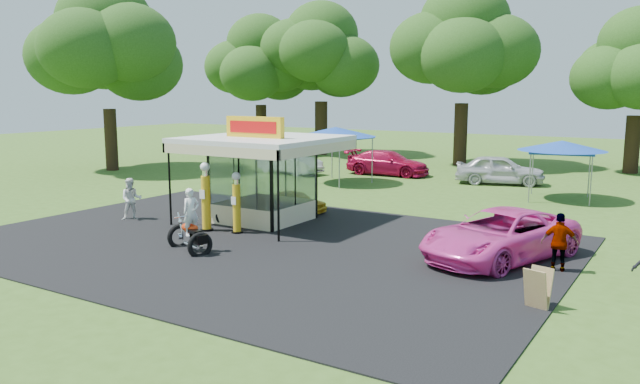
{
  "coord_description": "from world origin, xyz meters",
  "views": [
    {
      "loc": [
        12.77,
        -14.48,
        5.14
      ],
      "look_at": [
        1.25,
        4.0,
        1.6
      ],
      "focal_mm": 35.0,
      "sensor_mm": 36.0,
      "label": 1
    }
  ],
  "objects_px": {
    "bg_car_b": "(388,163)",
    "motorcycle": "(191,226)",
    "gas_pump_right": "(237,204)",
    "bg_car_a": "(290,162)",
    "tent_east": "(562,146)",
    "spectator_west": "(131,199)",
    "tent_west": "(336,132)",
    "gas_pump_left": "(206,199)",
    "pink_sedan": "(500,235)",
    "spectator_east_b": "(560,243)",
    "kiosk_car": "(295,201)",
    "gas_station_kiosk": "(263,177)",
    "a_frame_sign": "(538,289)",
    "bg_car_c": "(500,170)"
  },
  "relations": [
    {
      "from": "kiosk_car",
      "to": "spectator_west",
      "type": "bearing_deg",
      "value": 135.82
    },
    {
      "from": "gas_pump_right",
      "to": "gas_station_kiosk",
      "type": "bearing_deg",
      "value": 102.21
    },
    {
      "from": "bg_car_b",
      "to": "motorcycle",
      "type": "bearing_deg",
      "value": -174.32
    },
    {
      "from": "gas_pump_left",
      "to": "spectator_west",
      "type": "distance_m",
      "value": 3.98
    },
    {
      "from": "bg_car_c",
      "to": "gas_pump_right",
      "type": "bearing_deg",
      "value": 149.02
    },
    {
      "from": "bg_car_a",
      "to": "tent_east",
      "type": "bearing_deg",
      "value": -84.52
    },
    {
      "from": "gas_station_kiosk",
      "to": "a_frame_sign",
      "type": "xyz_separation_m",
      "value": [
        11.64,
        -4.68,
        -1.28
      ]
    },
    {
      "from": "kiosk_car",
      "to": "bg_car_c",
      "type": "height_order",
      "value": "bg_car_c"
    },
    {
      "from": "tent_west",
      "to": "gas_pump_right",
      "type": "bearing_deg",
      "value": -75.16
    },
    {
      "from": "pink_sedan",
      "to": "tent_east",
      "type": "bearing_deg",
      "value": 113.16
    },
    {
      "from": "gas_station_kiosk",
      "to": "bg_car_b",
      "type": "distance_m",
      "value": 15.4
    },
    {
      "from": "pink_sedan",
      "to": "tent_west",
      "type": "relative_size",
      "value": 1.23
    },
    {
      "from": "pink_sedan",
      "to": "bg_car_a",
      "type": "relative_size",
      "value": 1.23
    },
    {
      "from": "kiosk_car",
      "to": "bg_car_b",
      "type": "xyz_separation_m",
      "value": [
        -1.93,
        13.04,
        0.27
      ]
    },
    {
      "from": "spectator_east_b",
      "to": "bg_car_b",
      "type": "relative_size",
      "value": 0.33
    },
    {
      "from": "bg_car_b",
      "to": "tent_west",
      "type": "xyz_separation_m",
      "value": [
        -0.97,
        -4.71,
        2.11
      ]
    },
    {
      "from": "bg_car_c",
      "to": "spectator_west",
      "type": "bearing_deg",
      "value": 134.95
    },
    {
      "from": "gas_station_kiosk",
      "to": "kiosk_car",
      "type": "xyz_separation_m",
      "value": [
        -0.0,
        2.21,
        -1.3
      ]
    },
    {
      "from": "spectator_east_b",
      "to": "gas_station_kiosk",
      "type": "bearing_deg",
      "value": -16.12
    },
    {
      "from": "spectator_west",
      "to": "spectator_east_b",
      "type": "bearing_deg",
      "value": -41.14
    },
    {
      "from": "gas_pump_left",
      "to": "spectator_east_b",
      "type": "xyz_separation_m",
      "value": [
        12.14,
        1.39,
        -0.37
      ]
    },
    {
      "from": "tent_west",
      "to": "spectator_east_b",
      "type": "bearing_deg",
      "value": -39.25
    },
    {
      "from": "gas_pump_left",
      "to": "a_frame_sign",
      "type": "relative_size",
      "value": 2.58
    },
    {
      "from": "gas_pump_left",
      "to": "gas_pump_right",
      "type": "relative_size",
      "value": 1.14
    },
    {
      "from": "gas_pump_left",
      "to": "tent_west",
      "type": "xyz_separation_m",
      "value": [
        -2.19,
        13.09,
        1.63
      ]
    },
    {
      "from": "a_frame_sign",
      "to": "kiosk_car",
      "type": "relative_size",
      "value": 0.36
    },
    {
      "from": "spectator_east_b",
      "to": "a_frame_sign",
      "type": "bearing_deg",
      "value": 83.15
    },
    {
      "from": "a_frame_sign",
      "to": "bg_car_c",
      "type": "height_order",
      "value": "bg_car_c"
    },
    {
      "from": "tent_east",
      "to": "bg_car_a",
      "type": "bearing_deg",
      "value": 176.01
    },
    {
      "from": "gas_pump_left",
      "to": "tent_east",
      "type": "height_order",
      "value": "tent_east"
    },
    {
      "from": "motorcycle",
      "to": "gas_pump_right",
      "type": "bearing_deg",
      "value": 119.46
    },
    {
      "from": "spectator_west",
      "to": "bg_car_c",
      "type": "relative_size",
      "value": 0.36
    },
    {
      "from": "gas_station_kiosk",
      "to": "gas_pump_left",
      "type": "xyz_separation_m",
      "value": [
        -0.71,
        -2.57,
        -0.55
      ]
    },
    {
      "from": "gas_station_kiosk",
      "to": "bg_car_b",
      "type": "relative_size",
      "value": 1.04
    },
    {
      "from": "spectator_east_b",
      "to": "bg_car_b",
      "type": "xyz_separation_m",
      "value": [
        -13.36,
        16.42,
        -0.11
      ]
    },
    {
      "from": "gas_pump_right",
      "to": "pink_sedan",
      "type": "xyz_separation_m",
      "value": [
        9.13,
        1.49,
        -0.31
      ]
    },
    {
      "from": "spectator_east_b",
      "to": "tent_west",
      "type": "height_order",
      "value": "tent_west"
    },
    {
      "from": "gas_pump_right",
      "to": "tent_east",
      "type": "height_order",
      "value": "tent_east"
    },
    {
      "from": "kiosk_car",
      "to": "bg_car_b",
      "type": "bearing_deg",
      "value": 8.41
    },
    {
      "from": "gas_pump_right",
      "to": "spectator_east_b",
      "type": "height_order",
      "value": "gas_pump_right"
    },
    {
      "from": "spectator_west",
      "to": "spectator_east_b",
      "type": "xyz_separation_m",
      "value": [
        16.1,
        1.41,
        0.01
      ]
    },
    {
      "from": "spectator_west",
      "to": "tent_east",
      "type": "xyz_separation_m",
      "value": [
        13.61,
        14.05,
        1.71
      ]
    },
    {
      "from": "gas_pump_left",
      "to": "pink_sedan",
      "type": "distance_m",
      "value": 10.49
    },
    {
      "from": "motorcycle",
      "to": "a_frame_sign",
      "type": "bearing_deg",
      "value": 23.15
    },
    {
      "from": "gas_pump_right",
      "to": "bg_car_a",
      "type": "height_order",
      "value": "gas_pump_right"
    },
    {
      "from": "motorcycle",
      "to": "tent_east",
      "type": "xyz_separation_m",
      "value": [
        8.04,
        16.54,
        1.72
      ]
    },
    {
      "from": "gas_pump_right",
      "to": "bg_car_b",
      "type": "xyz_separation_m",
      "value": [
        -2.42,
        17.51,
        -0.33
      ]
    },
    {
      "from": "spectator_west",
      "to": "gas_pump_left",
      "type": "bearing_deg",
      "value": -45.74
    },
    {
      "from": "bg_car_a",
      "to": "tent_west",
      "type": "bearing_deg",
      "value": -104.93
    },
    {
      "from": "a_frame_sign",
      "to": "gas_pump_left",
      "type": "bearing_deg",
      "value": -176.12
    }
  ]
}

